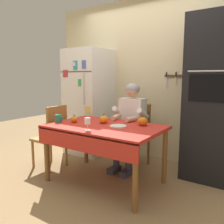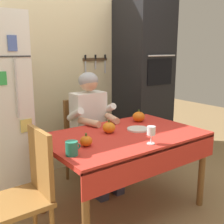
{
  "view_description": "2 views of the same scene",
  "coord_description": "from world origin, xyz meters",
  "px_view_note": "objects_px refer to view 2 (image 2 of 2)",
  "views": [
    {
      "loc": [
        1.63,
        -2.19,
        1.33
      ],
      "look_at": [
        0.07,
        0.15,
        0.91
      ],
      "focal_mm": 37.13,
      "sensor_mm": 36.0,
      "label": 1
    },
    {
      "loc": [
        -1.51,
        -1.77,
        1.48
      ],
      "look_at": [
        -0.05,
        0.21,
        0.93
      ],
      "focal_mm": 44.93,
      "sensor_mm": 36.0,
      "label": 2
    }
  ],
  "objects_px": {
    "dining_table": "(125,143)",
    "serving_tray": "(138,129)",
    "chair_behind_person": "(83,136)",
    "pumpkin_medium": "(139,117)",
    "chair_left_side": "(29,188)",
    "seated_person": "(92,120)",
    "coffee_mug": "(72,148)",
    "wall_oven": "(143,82)",
    "pumpkin_small": "(109,128)",
    "pumpkin_large": "(86,141)",
    "wine_glass": "(151,132)"
  },
  "relations": [
    {
      "from": "dining_table",
      "to": "serving_tray",
      "type": "relative_size",
      "value": 6.84
    },
    {
      "from": "dining_table",
      "to": "chair_behind_person",
      "type": "distance_m",
      "value": 0.81
    },
    {
      "from": "wine_glass",
      "to": "serving_tray",
      "type": "xyz_separation_m",
      "value": [
        0.18,
        0.36,
        -0.09
      ]
    },
    {
      "from": "chair_behind_person",
      "to": "coffee_mug",
      "type": "bearing_deg",
      "value": -124.47
    },
    {
      "from": "seated_person",
      "to": "wine_glass",
      "type": "bearing_deg",
      "value": -91.75
    },
    {
      "from": "wall_oven",
      "to": "seated_person",
      "type": "relative_size",
      "value": 1.69
    },
    {
      "from": "coffee_mug",
      "to": "pumpkin_medium",
      "type": "xyz_separation_m",
      "value": [
        1.01,
        0.42,
        0.0
      ]
    },
    {
      "from": "wall_oven",
      "to": "dining_table",
      "type": "height_order",
      "value": "wall_oven"
    },
    {
      "from": "seated_person",
      "to": "chair_left_side",
      "type": "xyz_separation_m",
      "value": [
        -0.93,
        -0.62,
        -0.23
      ]
    },
    {
      "from": "dining_table",
      "to": "wine_glass",
      "type": "relative_size",
      "value": 9.61
    },
    {
      "from": "pumpkin_large",
      "to": "pumpkin_small",
      "type": "distance_m",
      "value": 0.39
    },
    {
      "from": "chair_behind_person",
      "to": "pumpkin_medium",
      "type": "distance_m",
      "value": 0.7
    },
    {
      "from": "dining_table",
      "to": "pumpkin_large",
      "type": "bearing_deg",
      "value": -172.84
    },
    {
      "from": "seated_person",
      "to": "serving_tray",
      "type": "bearing_deg",
      "value": -75.06
    },
    {
      "from": "wall_oven",
      "to": "chair_left_side",
      "type": "distance_m",
      "value": 2.23
    },
    {
      "from": "pumpkin_medium",
      "to": "dining_table",
      "type": "bearing_deg",
      "value": -146.01
    },
    {
      "from": "serving_tray",
      "to": "wall_oven",
      "type": "bearing_deg",
      "value": 45.59
    },
    {
      "from": "chair_behind_person",
      "to": "pumpkin_medium",
      "type": "relative_size",
      "value": 7.21
    },
    {
      "from": "wall_oven",
      "to": "coffee_mug",
      "type": "height_order",
      "value": "wall_oven"
    },
    {
      "from": "seated_person",
      "to": "pumpkin_large",
      "type": "xyz_separation_m",
      "value": [
        -0.47,
        -0.66,
        0.04
      ]
    },
    {
      "from": "pumpkin_large",
      "to": "serving_tray",
      "type": "bearing_deg",
      "value": 8.6
    },
    {
      "from": "chair_left_side",
      "to": "pumpkin_medium",
      "type": "bearing_deg",
      "value": 12.49
    },
    {
      "from": "wine_glass",
      "to": "serving_tray",
      "type": "bearing_deg",
      "value": 63.32
    },
    {
      "from": "coffee_mug",
      "to": "pumpkin_small",
      "type": "bearing_deg",
      "value": 28.07
    },
    {
      "from": "pumpkin_large",
      "to": "coffee_mug",
      "type": "bearing_deg",
      "value": -150.33
    },
    {
      "from": "dining_table",
      "to": "pumpkin_medium",
      "type": "bearing_deg",
      "value": 33.99
    },
    {
      "from": "wall_oven",
      "to": "pumpkin_small",
      "type": "relative_size",
      "value": 17.16
    },
    {
      "from": "dining_table",
      "to": "seated_person",
      "type": "height_order",
      "value": "seated_person"
    },
    {
      "from": "pumpkin_medium",
      "to": "serving_tray",
      "type": "relative_size",
      "value": 0.63
    },
    {
      "from": "chair_behind_person",
      "to": "coffee_mug",
      "type": "distance_m",
      "value": 1.19
    },
    {
      "from": "wall_oven",
      "to": "pumpkin_small",
      "type": "xyz_separation_m",
      "value": [
        -1.14,
        -0.8,
        -0.26
      ]
    },
    {
      "from": "dining_table",
      "to": "serving_tray",
      "type": "distance_m",
      "value": 0.21
    },
    {
      "from": "wall_oven",
      "to": "pumpkin_medium",
      "type": "distance_m",
      "value": 0.96
    },
    {
      "from": "wall_oven",
      "to": "chair_left_side",
      "type": "bearing_deg",
      "value": -154.19
    },
    {
      "from": "wine_glass",
      "to": "pumpkin_large",
      "type": "xyz_separation_m",
      "value": [
        -0.44,
        0.26,
        -0.06
      ]
    },
    {
      "from": "coffee_mug",
      "to": "seated_person",
      "type": "bearing_deg",
      "value": 49.41
    },
    {
      "from": "seated_person",
      "to": "pumpkin_small",
      "type": "bearing_deg",
      "value": -104.34
    },
    {
      "from": "chair_left_side",
      "to": "pumpkin_small",
      "type": "relative_size",
      "value": 7.6
    },
    {
      "from": "chair_left_side",
      "to": "chair_behind_person",
      "type": "bearing_deg",
      "value": 41.04
    },
    {
      "from": "seated_person",
      "to": "pumpkin_small",
      "type": "relative_size",
      "value": 10.17
    },
    {
      "from": "pumpkin_small",
      "to": "dining_table",
      "type": "bearing_deg",
      "value": -54.46
    },
    {
      "from": "seated_person",
      "to": "dining_table",
      "type": "bearing_deg",
      "value": -93.2
    },
    {
      "from": "seated_person",
      "to": "pumpkin_small",
      "type": "distance_m",
      "value": 0.5
    },
    {
      "from": "pumpkin_large",
      "to": "pumpkin_medium",
      "type": "relative_size",
      "value": 0.81
    },
    {
      "from": "chair_left_side",
      "to": "serving_tray",
      "type": "relative_size",
      "value": 4.54
    },
    {
      "from": "chair_left_side",
      "to": "pumpkin_small",
      "type": "distance_m",
      "value": 0.87
    },
    {
      "from": "seated_person",
      "to": "coffee_mug",
      "type": "relative_size",
      "value": 10.63
    },
    {
      "from": "seated_person",
      "to": "serving_tray",
      "type": "xyz_separation_m",
      "value": [
        0.15,
        -0.56,
        0.01
      ]
    },
    {
      "from": "chair_behind_person",
      "to": "coffee_mug",
      "type": "xyz_separation_m",
      "value": [
        -0.65,
        -0.95,
        0.28
      ]
    },
    {
      "from": "wall_oven",
      "to": "dining_table",
      "type": "bearing_deg",
      "value": -138.69
    }
  ]
}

